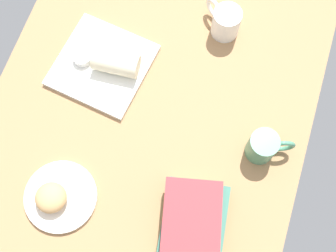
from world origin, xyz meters
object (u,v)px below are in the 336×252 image
(sauce_cup, at_px, (82,58))
(coffee_mug, at_px, (225,21))
(square_plate, at_px, (102,65))
(round_plate, at_px, (61,197))
(breakfast_wrap, at_px, (116,62))
(second_mug, at_px, (264,146))
(scone_pastry, at_px, (51,198))
(book_stack, at_px, (193,221))

(sauce_cup, xyz_separation_m, coffee_mug, (-0.23, 0.36, 0.02))
(square_plate, bearing_deg, round_plate, 4.24)
(round_plate, relative_size, breakfast_wrap, 1.48)
(round_plate, bearing_deg, second_mug, 121.14)
(round_plate, distance_m, second_mug, 0.56)
(scone_pastry, relative_size, book_stack, 0.35)
(second_mug, bearing_deg, breakfast_wrap, -103.57)
(scone_pastry, relative_size, square_plate, 0.32)
(square_plate, relative_size, breakfast_wrap, 1.94)
(breakfast_wrap, bearing_deg, second_mug, -107.65)
(scone_pastry, distance_m, breakfast_wrap, 0.41)
(sauce_cup, bearing_deg, round_plate, 12.47)
(second_mug, bearing_deg, round_plate, -58.86)
(round_plate, distance_m, scone_pastry, 0.04)
(square_plate, xyz_separation_m, breakfast_wrap, (-0.00, 0.05, 0.04))
(second_mug, bearing_deg, scone_pastry, -58.48)
(book_stack, distance_m, second_mug, 0.27)
(coffee_mug, bearing_deg, scone_pastry, -24.54)
(square_plate, xyz_separation_m, book_stack, (0.35, 0.38, 0.04))
(round_plate, xyz_separation_m, second_mug, (-0.29, 0.48, 0.04))
(book_stack, height_order, second_mug, second_mug)
(square_plate, relative_size, sauce_cup, 4.85)
(breakfast_wrap, distance_m, second_mug, 0.47)
(scone_pastry, height_order, coffee_mug, coffee_mug)
(coffee_mug, bearing_deg, breakfast_wrap, -49.27)
(book_stack, bearing_deg, coffee_mug, -172.44)
(scone_pastry, distance_m, book_stack, 0.37)
(book_stack, distance_m, coffee_mug, 0.58)
(scone_pastry, relative_size, sauce_cup, 1.56)
(sauce_cup, distance_m, breakfast_wrap, 0.11)
(breakfast_wrap, bearing_deg, book_stack, -140.77)
(sauce_cup, bearing_deg, book_stack, 51.47)
(round_plate, xyz_separation_m, breakfast_wrap, (-0.40, 0.02, 0.04))
(book_stack, height_order, coffee_mug, coffee_mug)
(book_stack, bearing_deg, second_mug, 153.20)
(sauce_cup, bearing_deg, breakfast_wrap, 93.60)
(sauce_cup, height_order, book_stack, book_stack)
(scone_pastry, relative_size, coffee_mug, 0.69)
(book_stack, relative_size, coffee_mug, 1.98)
(round_plate, xyz_separation_m, book_stack, (-0.04, 0.35, 0.04))
(book_stack, relative_size, second_mug, 1.87)
(scone_pastry, bearing_deg, sauce_cup, -169.88)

